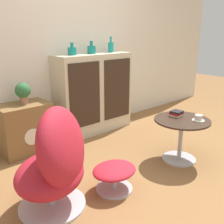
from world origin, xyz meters
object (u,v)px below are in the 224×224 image
object	(u,v)px
ottoman	(114,173)
potted_plant	(23,91)
sideboard	(94,93)
vase_inner_left	(91,49)
teacup	(198,118)
egg_chair	(56,162)
book_stack	(176,113)
vase_inner_right	(111,47)
tv_console	(25,128)
vase_leftmost	(72,51)
coffee_table	(181,133)

from	to	relation	value
ottoman	potted_plant	bearing A→B (deg)	100.23
sideboard	vase_inner_left	world-z (taller)	vase_inner_left
potted_plant	teacup	size ratio (longest dim) A/B	1.88
egg_chair	vase_inner_left	distance (m)	1.88
vase_inner_left	potted_plant	world-z (taller)	vase_inner_left
ottoman	vase_inner_left	world-z (taller)	vase_inner_left
egg_chair	potted_plant	bearing A→B (deg)	76.90
vase_inner_left	book_stack	distance (m)	1.41
egg_chair	book_stack	world-z (taller)	egg_chair
vase_inner_right	potted_plant	bearing A→B (deg)	-179.48
ottoman	potted_plant	size ratio (longest dim) A/B	1.69
teacup	book_stack	xyz separation A→B (m)	(-0.04, 0.25, 0.01)
sideboard	book_stack	xyz separation A→B (m)	(0.20, -1.24, -0.04)
sideboard	teacup	distance (m)	1.51
tv_console	book_stack	size ratio (longest dim) A/B	4.30
vase_inner_left	egg_chair	bearing A→B (deg)	-136.76
vase_inner_right	book_stack	xyz separation A→B (m)	(-0.12, -1.24, -0.66)
vase_leftmost	vase_inner_right	bearing A→B (deg)	0.00
potted_plant	book_stack	bearing A→B (deg)	-45.53
potted_plant	coffee_table	bearing A→B (deg)	-49.14
coffee_table	book_stack	world-z (taller)	book_stack
vase_leftmost	vase_inner_right	size ratio (longest dim) A/B	0.71
tv_console	book_stack	xyz separation A→B (m)	(1.23, -1.23, 0.22)
sideboard	teacup	size ratio (longest dim) A/B	8.57
book_stack	vase_leftmost	bearing A→B (deg)	112.79
book_stack	vase_inner_right	bearing A→B (deg)	84.45
sideboard	tv_console	world-z (taller)	sideboard
sideboard	vase_leftmost	world-z (taller)	vase_leftmost
tv_console	vase_leftmost	world-z (taller)	vase_leftmost
ottoman	teacup	xyz separation A→B (m)	(1.02, -0.19, 0.34)
ottoman	vase_leftmost	distance (m)	1.69
potted_plant	teacup	world-z (taller)	potted_plant
tv_console	ottoman	xyz separation A→B (m)	(0.26, -1.29, -0.12)
vase_leftmost	potted_plant	xyz separation A→B (m)	(-0.69, -0.01, -0.41)
coffee_table	teacup	bearing A→B (deg)	-55.61
vase_inner_left	coffee_table	bearing A→B (deg)	-82.78
tv_console	vase_leftmost	xyz separation A→B (m)	(0.71, 0.01, 0.85)
ottoman	coffee_table	world-z (taller)	coffee_table
tv_console	egg_chair	bearing A→B (deg)	-102.00
sideboard	coffee_table	distance (m)	1.38
vase_leftmost	sideboard	bearing A→B (deg)	-0.70
vase_leftmost	book_stack	distance (m)	1.49
vase_inner_left	potted_plant	distance (m)	1.07
tv_console	egg_chair	world-z (taller)	egg_chair
sideboard	coffee_table	world-z (taller)	sideboard
potted_plant	book_stack	xyz separation A→B (m)	(1.21, -1.23, -0.22)
coffee_table	teacup	world-z (taller)	teacup
vase_inner_left	tv_console	bearing A→B (deg)	-179.29
ottoman	vase_leftmost	xyz separation A→B (m)	(0.45, 1.30, 0.98)
tv_console	coffee_table	bearing A→B (deg)	-48.55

